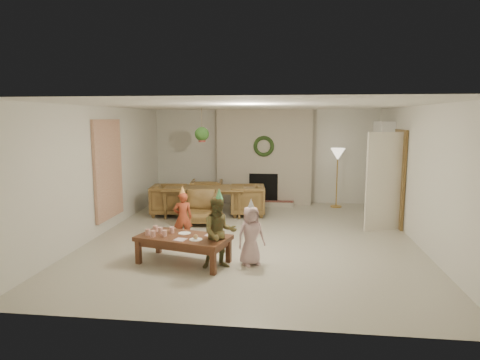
# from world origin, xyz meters

# --- Properties ---
(floor) EXTENTS (7.00, 7.00, 0.00)m
(floor) POSITION_xyz_m (0.00, 0.00, 0.00)
(floor) COLOR #B7B29E
(floor) RESTS_ON ground
(ceiling) EXTENTS (7.00, 7.00, 0.00)m
(ceiling) POSITION_xyz_m (0.00, 0.00, 2.50)
(ceiling) COLOR white
(ceiling) RESTS_ON wall_back
(wall_back) EXTENTS (7.00, 0.00, 7.00)m
(wall_back) POSITION_xyz_m (0.00, 3.50, 1.25)
(wall_back) COLOR silver
(wall_back) RESTS_ON floor
(wall_front) EXTENTS (7.00, 0.00, 7.00)m
(wall_front) POSITION_xyz_m (0.00, -3.50, 1.25)
(wall_front) COLOR silver
(wall_front) RESTS_ON floor
(wall_left) EXTENTS (0.00, 7.00, 7.00)m
(wall_left) POSITION_xyz_m (-3.00, 0.00, 1.25)
(wall_left) COLOR silver
(wall_left) RESTS_ON floor
(wall_right) EXTENTS (0.00, 7.00, 7.00)m
(wall_right) POSITION_xyz_m (3.00, 0.00, 1.25)
(wall_right) COLOR silver
(wall_right) RESTS_ON floor
(fireplace_mass) EXTENTS (2.50, 0.40, 2.50)m
(fireplace_mass) POSITION_xyz_m (0.00, 3.30, 1.25)
(fireplace_mass) COLOR #542316
(fireplace_mass) RESTS_ON floor
(fireplace_hearth) EXTENTS (1.60, 0.30, 0.12)m
(fireplace_hearth) POSITION_xyz_m (0.00, 2.95, 0.06)
(fireplace_hearth) COLOR maroon
(fireplace_hearth) RESTS_ON floor
(fireplace_firebox) EXTENTS (0.75, 0.12, 0.75)m
(fireplace_firebox) POSITION_xyz_m (0.00, 3.12, 0.45)
(fireplace_firebox) COLOR black
(fireplace_firebox) RESTS_ON floor
(fireplace_wreath) EXTENTS (0.54, 0.10, 0.54)m
(fireplace_wreath) POSITION_xyz_m (0.00, 3.07, 1.55)
(fireplace_wreath) COLOR #1D3614
(fireplace_wreath) RESTS_ON fireplace_mass
(floor_lamp_base) EXTENTS (0.28, 0.28, 0.03)m
(floor_lamp_base) POSITION_xyz_m (1.89, 3.00, 0.02)
(floor_lamp_base) COLOR gold
(floor_lamp_base) RESTS_ON floor
(floor_lamp_post) EXTENTS (0.03, 0.03, 1.37)m
(floor_lamp_post) POSITION_xyz_m (1.89, 3.00, 0.71)
(floor_lamp_post) COLOR gold
(floor_lamp_post) RESTS_ON floor
(floor_lamp_shade) EXTENTS (0.36, 0.36, 0.30)m
(floor_lamp_shade) POSITION_xyz_m (1.89, 3.00, 1.37)
(floor_lamp_shade) COLOR beige
(floor_lamp_shade) RESTS_ON floor_lamp_post
(bookshelf_carcass) EXTENTS (0.30, 1.00, 2.20)m
(bookshelf_carcass) POSITION_xyz_m (2.84, 2.30, 1.10)
(bookshelf_carcass) COLOR white
(bookshelf_carcass) RESTS_ON floor
(bookshelf_shelf_a) EXTENTS (0.30, 0.92, 0.03)m
(bookshelf_shelf_a) POSITION_xyz_m (2.82, 2.30, 0.45)
(bookshelf_shelf_a) COLOR white
(bookshelf_shelf_a) RESTS_ON bookshelf_carcass
(bookshelf_shelf_b) EXTENTS (0.30, 0.92, 0.03)m
(bookshelf_shelf_b) POSITION_xyz_m (2.82, 2.30, 0.85)
(bookshelf_shelf_b) COLOR white
(bookshelf_shelf_b) RESTS_ON bookshelf_carcass
(bookshelf_shelf_c) EXTENTS (0.30, 0.92, 0.03)m
(bookshelf_shelf_c) POSITION_xyz_m (2.82, 2.30, 1.25)
(bookshelf_shelf_c) COLOR white
(bookshelf_shelf_c) RESTS_ON bookshelf_carcass
(bookshelf_shelf_d) EXTENTS (0.30, 0.92, 0.03)m
(bookshelf_shelf_d) POSITION_xyz_m (2.82, 2.30, 1.65)
(bookshelf_shelf_d) COLOR white
(bookshelf_shelf_d) RESTS_ON bookshelf_carcass
(books_row_lower) EXTENTS (0.20, 0.40, 0.24)m
(books_row_lower) POSITION_xyz_m (2.80, 2.15, 0.59)
(books_row_lower) COLOR #AF4520
(books_row_lower) RESTS_ON bookshelf_shelf_a
(books_row_mid) EXTENTS (0.20, 0.44, 0.24)m
(books_row_mid) POSITION_xyz_m (2.80, 2.35, 0.99)
(books_row_mid) COLOR #276390
(books_row_mid) RESTS_ON bookshelf_shelf_b
(books_row_upper) EXTENTS (0.20, 0.36, 0.22)m
(books_row_upper) POSITION_xyz_m (2.80, 2.20, 1.38)
(books_row_upper) COLOR gold
(books_row_upper) RESTS_ON bookshelf_shelf_c
(door_frame) EXTENTS (0.05, 0.86, 2.04)m
(door_frame) POSITION_xyz_m (2.96, 1.20, 1.02)
(door_frame) COLOR brown
(door_frame) RESTS_ON floor
(door_leaf) EXTENTS (0.77, 0.32, 2.00)m
(door_leaf) POSITION_xyz_m (2.58, 0.82, 1.00)
(door_leaf) COLOR beige
(door_leaf) RESTS_ON floor
(curtain_panel) EXTENTS (0.06, 1.20, 2.00)m
(curtain_panel) POSITION_xyz_m (-2.96, 0.20, 1.25)
(curtain_panel) COLOR beige
(curtain_panel) RESTS_ON wall_left
(dining_table) EXTENTS (1.97, 1.25, 0.66)m
(dining_table) POSITION_xyz_m (-1.32, 1.69, 0.33)
(dining_table) COLOR brown
(dining_table) RESTS_ON floor
(dining_chair_near) EXTENTS (0.86, 0.88, 0.73)m
(dining_chair_near) POSITION_xyz_m (-1.22, 0.88, 0.36)
(dining_chair_near) COLOR brown
(dining_chair_near) RESTS_ON floor
(dining_chair_far) EXTENTS (0.86, 0.88, 0.73)m
(dining_chair_far) POSITION_xyz_m (-1.41, 2.51, 0.36)
(dining_chair_far) COLOR brown
(dining_chair_far) RESTS_ON floor
(dining_chair_left) EXTENTS (0.88, 0.86, 0.73)m
(dining_chair_left) POSITION_xyz_m (-2.13, 1.60, 0.36)
(dining_chair_left) COLOR brown
(dining_chair_left) RESTS_ON floor
(dining_chair_right) EXTENTS (0.88, 0.86, 0.73)m
(dining_chair_right) POSITION_xyz_m (-0.30, 1.81, 0.36)
(dining_chair_right) COLOR brown
(dining_chair_right) RESTS_ON floor
(hanging_plant_cord) EXTENTS (0.01, 0.01, 0.70)m
(hanging_plant_cord) POSITION_xyz_m (-1.30, 1.50, 2.15)
(hanging_plant_cord) COLOR tan
(hanging_plant_cord) RESTS_ON ceiling
(hanging_plant_pot) EXTENTS (0.16, 0.16, 0.12)m
(hanging_plant_pot) POSITION_xyz_m (-1.30, 1.50, 1.80)
(hanging_plant_pot) COLOR #92362F
(hanging_plant_pot) RESTS_ON hanging_plant_cord
(hanging_plant_foliage) EXTENTS (0.32, 0.32, 0.32)m
(hanging_plant_foliage) POSITION_xyz_m (-1.30, 1.50, 1.92)
(hanging_plant_foliage) COLOR #26541C
(hanging_plant_foliage) RESTS_ON hanging_plant_pot
(coffee_table_top) EXTENTS (1.56, 1.05, 0.07)m
(coffee_table_top) POSITION_xyz_m (-0.96, -1.57, 0.41)
(coffee_table_top) COLOR brown
(coffee_table_top) RESTS_ON floor
(coffee_table_apron) EXTENTS (1.43, 0.91, 0.09)m
(coffee_table_apron) POSITION_xyz_m (-0.96, -1.57, 0.33)
(coffee_table_apron) COLOR brown
(coffee_table_apron) RESTS_ON floor
(coffee_leg_fl) EXTENTS (0.09, 0.09, 0.37)m
(coffee_leg_fl) POSITION_xyz_m (-1.66, -1.69, 0.19)
(coffee_leg_fl) COLOR brown
(coffee_leg_fl) RESTS_ON floor
(coffee_leg_fr) EXTENTS (0.09, 0.09, 0.37)m
(coffee_leg_fr) POSITION_xyz_m (-0.40, -2.01, 0.19)
(coffee_leg_fr) COLOR brown
(coffee_leg_fr) RESTS_ON floor
(coffee_leg_bl) EXTENTS (0.09, 0.09, 0.37)m
(coffee_leg_bl) POSITION_xyz_m (-1.51, -1.13, 0.19)
(coffee_leg_bl) COLOR brown
(coffee_leg_bl) RESTS_ON floor
(coffee_leg_br) EXTENTS (0.09, 0.09, 0.37)m
(coffee_leg_br) POSITION_xyz_m (-0.26, -1.45, 0.19)
(coffee_leg_br) COLOR brown
(coffee_leg_br) RESTS_ON floor
(cup_a) EXTENTS (0.09, 0.09, 0.10)m
(cup_a) POSITION_xyz_m (-1.53, -1.59, 0.49)
(cup_a) COLOR white
(cup_a) RESTS_ON coffee_table_top
(cup_b) EXTENTS (0.09, 0.09, 0.10)m
(cup_b) POSITION_xyz_m (-1.48, -1.38, 0.49)
(cup_b) COLOR white
(cup_b) RESTS_ON coffee_table_top
(cup_c) EXTENTS (0.09, 0.09, 0.10)m
(cup_c) POSITION_xyz_m (-1.42, -1.68, 0.49)
(cup_c) COLOR white
(cup_c) RESTS_ON coffee_table_top
(cup_d) EXTENTS (0.09, 0.09, 0.10)m
(cup_d) POSITION_xyz_m (-1.36, -1.47, 0.49)
(cup_d) COLOR white
(cup_d) RESTS_ON coffee_table_top
(cup_e) EXTENTS (0.09, 0.09, 0.10)m
(cup_e) POSITION_xyz_m (-1.25, -1.63, 0.49)
(cup_e) COLOR white
(cup_e) RESTS_ON coffee_table_top
(cup_f) EXTENTS (0.09, 0.09, 0.10)m
(cup_f) POSITION_xyz_m (-1.19, -1.42, 0.49)
(cup_f) COLOR white
(cup_f) RESTS_ON coffee_table_top
(plate_a) EXTENTS (0.24, 0.24, 0.01)m
(plate_a) POSITION_xyz_m (-0.98, -1.43, 0.44)
(plate_a) COLOR white
(plate_a) RESTS_ON coffee_table_top
(plate_b) EXTENTS (0.24, 0.24, 0.01)m
(plate_b) POSITION_xyz_m (-0.72, -1.74, 0.44)
(plate_b) COLOR white
(plate_b) RESTS_ON coffee_table_top
(plate_c) EXTENTS (0.24, 0.24, 0.01)m
(plate_c) POSITION_xyz_m (-0.45, -1.59, 0.44)
(plate_c) COLOR white
(plate_c) RESTS_ON coffee_table_top
(food_scoop) EXTENTS (0.09, 0.09, 0.08)m
(food_scoop) POSITION_xyz_m (-0.72, -1.74, 0.49)
(food_scoop) COLOR tan
(food_scoop) RESTS_ON plate_b
(napkin_left) EXTENTS (0.20, 0.20, 0.01)m
(napkin_left) POSITION_xyz_m (-0.95, -1.77, 0.44)
(napkin_left) COLOR #DBA2BA
(napkin_left) RESTS_ON coffee_table_top
(napkin_right) EXTENTS (0.20, 0.20, 0.01)m
(napkin_right) POSITION_xyz_m (-0.54, -1.47, 0.44)
(napkin_right) COLOR #DBA2BA
(napkin_right) RESTS_ON coffee_table_top
(child_red) EXTENTS (0.40, 0.32, 0.94)m
(child_red) POSITION_xyz_m (-1.25, -0.51, 0.47)
(child_red) COLOR #A03C22
(child_red) RESTS_ON floor
(party_hat_red) EXTENTS (0.13, 0.13, 0.18)m
(party_hat_red) POSITION_xyz_m (-1.25, -0.51, 0.98)
(party_hat_red) COLOR #D1C945
(party_hat_red) RESTS_ON child_red
(child_plaid) EXTENTS (0.64, 0.57, 1.11)m
(child_plaid) POSITION_xyz_m (-0.36, -1.72, 0.55)
(child_plaid) COLOR brown
(child_plaid) RESTS_ON floor
(party_hat_plaid) EXTENTS (0.13, 0.13, 0.18)m
(party_hat_plaid) POSITION_xyz_m (-0.36, -1.72, 1.15)
(party_hat_plaid) COLOR #4AAC65
(party_hat_plaid) RESTS_ON child_plaid
(child_pink) EXTENTS (0.54, 0.49, 0.93)m
(child_pink) POSITION_xyz_m (0.10, -1.51, 0.47)
(child_pink) COLOR #CCA3A6
(child_pink) RESTS_ON floor
(party_hat_pink) EXTENTS (0.16, 0.16, 0.17)m
(party_hat_pink) POSITION_xyz_m (0.10, -1.51, 0.97)
(party_hat_pink) COLOR silver
(party_hat_pink) RESTS_ON child_pink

